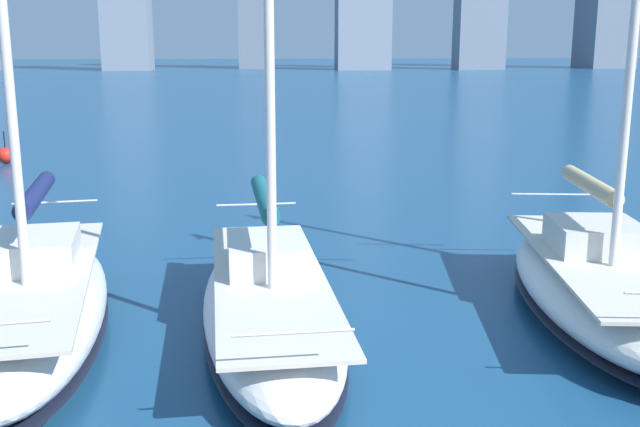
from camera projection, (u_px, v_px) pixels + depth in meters
name	position (u px, v px, depth m)	size (l,w,h in m)	color
sailboat_tan	(599.00, 282.00, 14.09)	(3.86, 8.18, 9.24)	white
sailboat_teal	(270.00, 298.00, 13.18)	(2.69, 8.60, 13.06)	white
sailboat_navy	(35.00, 302.00, 12.92)	(3.35, 8.51, 10.29)	silver
channel_buoy	(6.00, 155.00, 32.66)	(0.70, 0.70, 1.40)	red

